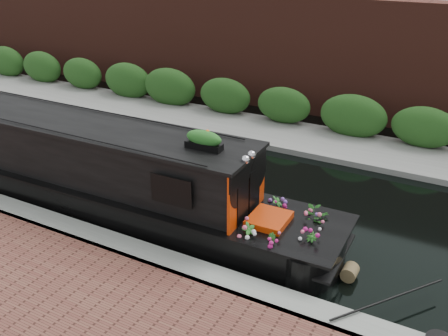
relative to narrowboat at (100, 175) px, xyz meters
The scene contains 7 objects.
ground 2.63m from the narrowboat, 48.67° to the left, with size 80.00×80.00×0.00m, color black.
near_bank_coping 2.31m from the narrowboat, 40.33° to the right, with size 40.00×0.60×0.50m, color gray.
far_bank_path 6.36m from the narrowboat, 74.74° to the left, with size 40.00×2.40×0.34m, color gray.
far_hedge 7.22m from the narrowboat, 76.63° to the left, with size 40.00×1.10×2.80m, color #204918.
far_brick_wall 9.27m from the narrowboat, 79.64° to the left, with size 40.00×1.00×8.00m, color #4A2119.
narrowboat is the anchor object (origin of this frame).
rope_fender 5.92m from the narrowboat, ahead, with size 0.29×0.29×0.32m, color brown.
Camera 1 is at (5.79, -9.61, 5.75)m, focal length 40.00 mm.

